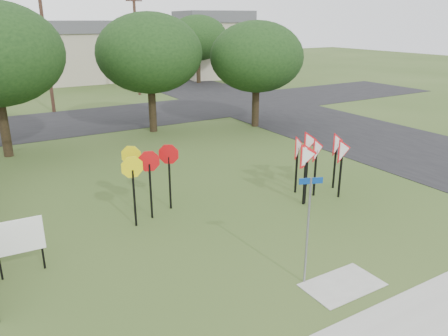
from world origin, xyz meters
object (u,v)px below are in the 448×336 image
Objects in this scene: info_board at (18,239)px; yield_sign_cluster at (317,151)px; stop_sign_cluster at (146,166)px; street_name_sign at (308,224)px.

yield_sign_cluster is at bearing 1.02° from info_board.
stop_sign_cluster is at bearing 22.18° from info_board.
info_board is (-10.28, -0.18, -0.71)m from yield_sign_cluster.
stop_sign_cluster is 0.77× the size of yield_sign_cluster.
info_board is at bearing -157.82° from stop_sign_cluster.
street_name_sign reaches higher than info_board.
street_name_sign is at bearing -34.03° from info_board.
info_board is (-6.10, 4.12, -0.61)m from street_name_sign.
stop_sign_cluster is (-1.91, 5.82, 0.13)m from street_name_sign.
info_board is at bearing 145.97° from street_name_sign.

